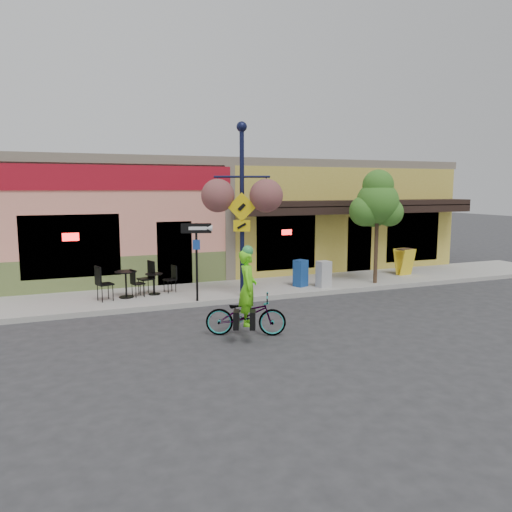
{
  "coord_description": "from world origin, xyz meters",
  "views": [
    {
      "loc": [
        -6.73,
        -13.23,
        3.43
      ],
      "look_at": [
        -1.19,
        0.5,
        1.4
      ],
      "focal_mm": 35.0,
      "sensor_mm": 36.0,
      "label": 1
    }
  ],
  "objects_px": {
    "cyclist_rider": "(248,298)",
    "one_way_sign": "(197,262)",
    "newspaper_box_grey": "(324,274)",
    "street_tree": "(377,226)",
    "building": "(221,215)",
    "lamp_post": "(242,211)",
    "newspaper_box_blue": "(301,273)",
    "bicycle": "(246,315)"
  },
  "relations": [
    {
      "from": "cyclist_rider",
      "to": "one_way_sign",
      "type": "height_order",
      "value": "one_way_sign"
    },
    {
      "from": "newspaper_box_grey",
      "to": "street_tree",
      "type": "distance_m",
      "value": 2.54
    },
    {
      "from": "building",
      "to": "lamp_post",
      "type": "relative_size",
      "value": 3.49
    },
    {
      "from": "newspaper_box_blue",
      "to": "cyclist_rider",
      "type": "bearing_deg",
      "value": -153.87
    },
    {
      "from": "bicycle",
      "to": "one_way_sign",
      "type": "height_order",
      "value": "one_way_sign"
    },
    {
      "from": "building",
      "to": "newspaper_box_blue",
      "type": "xyz_separation_m",
      "value": [
        0.81,
        -6.05,
        -1.65
      ]
    },
    {
      "from": "street_tree",
      "to": "building",
      "type": "bearing_deg",
      "value": 118.28
    },
    {
      "from": "newspaper_box_blue",
      "to": "lamp_post",
      "type": "bearing_deg",
      "value": 173.6
    },
    {
      "from": "bicycle",
      "to": "lamp_post",
      "type": "height_order",
      "value": "lamp_post"
    },
    {
      "from": "building",
      "to": "newspaper_box_grey",
      "type": "relative_size",
      "value": 20.85
    },
    {
      "from": "newspaper_box_blue",
      "to": "street_tree",
      "type": "relative_size",
      "value": 0.23
    },
    {
      "from": "lamp_post",
      "to": "newspaper_box_grey",
      "type": "distance_m",
      "value": 3.72
    },
    {
      "from": "cyclist_rider",
      "to": "bicycle",
      "type": "bearing_deg",
      "value": 113.39
    },
    {
      "from": "newspaper_box_blue",
      "to": "newspaper_box_grey",
      "type": "bearing_deg",
      "value": -54.82
    },
    {
      "from": "building",
      "to": "newspaper_box_grey",
      "type": "xyz_separation_m",
      "value": [
        1.47,
        -6.44,
        -1.66
      ]
    },
    {
      "from": "cyclist_rider",
      "to": "newspaper_box_grey",
      "type": "xyz_separation_m",
      "value": [
        4.12,
        3.69,
        -0.29
      ]
    },
    {
      "from": "newspaper_box_blue",
      "to": "building",
      "type": "bearing_deg",
      "value": 74.08
    },
    {
      "from": "cyclist_rider",
      "to": "newspaper_box_blue",
      "type": "xyz_separation_m",
      "value": [
        3.47,
        4.08,
        -0.29
      ]
    },
    {
      "from": "one_way_sign",
      "to": "newspaper_box_grey",
      "type": "xyz_separation_m",
      "value": [
        4.44,
        0.41,
        -0.7
      ]
    },
    {
      "from": "one_way_sign",
      "to": "street_tree",
      "type": "height_order",
      "value": "street_tree"
    },
    {
      "from": "newspaper_box_grey",
      "to": "one_way_sign",
      "type": "bearing_deg",
      "value": 178.96
    },
    {
      "from": "one_way_sign",
      "to": "newspaper_box_blue",
      "type": "distance_m",
      "value": 3.93
    },
    {
      "from": "newspaper_box_grey",
      "to": "street_tree",
      "type": "height_order",
      "value": "street_tree"
    },
    {
      "from": "building",
      "to": "one_way_sign",
      "type": "bearing_deg",
      "value": -113.5
    },
    {
      "from": "cyclist_rider",
      "to": "building",
      "type": "bearing_deg",
      "value": 8.69
    },
    {
      "from": "one_way_sign",
      "to": "street_tree",
      "type": "relative_size",
      "value": 0.58
    },
    {
      "from": "newspaper_box_grey",
      "to": "cyclist_rider",
      "type": "bearing_deg",
      "value": -144.47
    },
    {
      "from": "newspaper_box_blue",
      "to": "newspaper_box_grey",
      "type": "xyz_separation_m",
      "value": [
        0.66,
        -0.4,
        -0.01
      ]
    },
    {
      "from": "one_way_sign",
      "to": "bicycle",
      "type": "bearing_deg",
      "value": -67.92
    },
    {
      "from": "street_tree",
      "to": "newspaper_box_grey",
      "type": "bearing_deg",
      "value": 178.91
    },
    {
      "from": "one_way_sign",
      "to": "newspaper_box_blue",
      "type": "height_order",
      "value": "one_way_sign"
    },
    {
      "from": "cyclist_rider",
      "to": "lamp_post",
      "type": "relative_size",
      "value": 0.34
    },
    {
      "from": "bicycle",
      "to": "street_tree",
      "type": "relative_size",
      "value": 0.48
    },
    {
      "from": "newspaper_box_grey",
      "to": "newspaper_box_blue",
      "type": "bearing_deg",
      "value": 142.46
    },
    {
      "from": "newspaper_box_grey",
      "to": "street_tree",
      "type": "relative_size",
      "value": 0.22
    },
    {
      "from": "newspaper_box_blue",
      "to": "newspaper_box_grey",
      "type": "distance_m",
      "value": 0.77
    },
    {
      "from": "building",
      "to": "bicycle",
      "type": "height_order",
      "value": "building"
    },
    {
      "from": "one_way_sign",
      "to": "street_tree",
      "type": "bearing_deg",
      "value": 20.61
    },
    {
      "from": "building",
      "to": "one_way_sign",
      "type": "height_order",
      "value": "building"
    },
    {
      "from": "cyclist_rider",
      "to": "street_tree",
      "type": "xyz_separation_m",
      "value": [
        6.14,
        3.65,
        1.24
      ]
    },
    {
      "from": "cyclist_rider",
      "to": "newspaper_box_grey",
      "type": "distance_m",
      "value": 5.54
    },
    {
      "from": "one_way_sign",
      "to": "newspaper_box_grey",
      "type": "relative_size",
      "value": 2.61
    }
  ]
}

